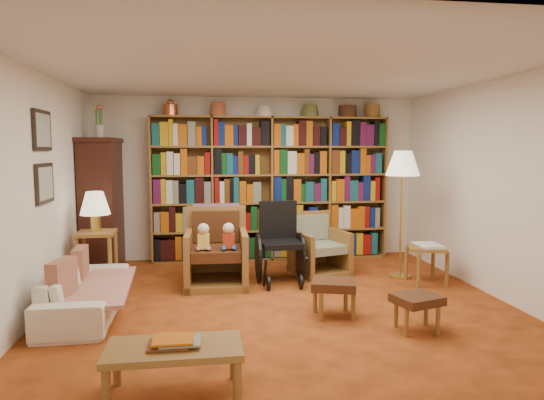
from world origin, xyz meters
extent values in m
plane|color=#B54C1B|center=(0.00, 0.00, 0.00)|extent=(5.00, 5.00, 0.00)
plane|color=silver|center=(0.00, 0.00, 2.50)|extent=(5.00, 5.00, 0.00)
plane|color=white|center=(0.00, 2.50, 1.25)|extent=(5.00, 0.00, 5.00)
plane|color=white|center=(0.00, -2.50, 1.25)|extent=(5.00, 0.00, 5.00)
plane|color=white|center=(-2.50, 0.00, 1.25)|extent=(0.00, 5.00, 5.00)
plane|color=white|center=(2.50, 0.00, 1.25)|extent=(0.00, 5.00, 5.00)
cube|color=olive|center=(0.20, 2.34, 1.10)|extent=(3.60, 0.30, 2.20)
cube|color=#35150E|center=(-2.25, 2.00, 0.90)|extent=(0.45, 0.90, 1.80)
cube|color=#35150E|center=(-2.25, 2.00, 1.83)|extent=(0.50, 0.95, 0.06)
cylinder|color=silver|center=(-2.25, 2.00, 1.95)|extent=(0.12, 0.12, 0.18)
cube|color=black|center=(-2.48, 0.30, 1.90)|extent=(0.03, 0.52, 0.42)
cube|color=gray|center=(-2.46, 0.30, 1.90)|extent=(0.01, 0.44, 0.34)
cube|color=black|center=(-2.48, 0.30, 1.35)|extent=(0.03, 0.52, 0.42)
cube|color=gray|center=(-2.46, 0.30, 1.35)|extent=(0.01, 0.44, 0.34)
imported|color=silver|center=(-2.05, 0.05, 0.24)|extent=(1.66, 0.66, 0.48)
cube|color=beige|center=(-2.00, 0.05, 0.30)|extent=(0.88, 1.53, 0.04)
cube|color=maroon|center=(-2.18, 0.40, 0.45)|extent=(0.14, 0.38, 0.37)
cube|color=maroon|center=(-2.18, -0.30, 0.45)|extent=(0.20, 0.41, 0.39)
cube|color=olive|center=(-2.15, 1.09, 0.68)|extent=(0.47, 0.47, 0.04)
cylinder|color=olive|center=(-2.34, 0.90, 0.33)|extent=(0.05, 0.05, 0.66)
cylinder|color=olive|center=(-1.96, 0.90, 0.33)|extent=(0.05, 0.05, 0.66)
cylinder|color=olive|center=(-2.34, 1.28, 0.33)|extent=(0.05, 0.05, 0.66)
cylinder|color=olive|center=(-1.96, 1.28, 0.33)|extent=(0.05, 0.05, 0.66)
cylinder|color=gold|center=(-2.15, 1.09, 0.80)|extent=(0.12, 0.12, 0.20)
cone|color=white|center=(-2.15, 1.09, 1.05)|extent=(0.36, 0.36, 0.28)
cube|color=olive|center=(-0.68, 0.94, 0.04)|extent=(0.80, 0.83, 0.09)
cube|color=olive|center=(-1.03, 0.94, 0.34)|extent=(0.10, 0.81, 0.69)
cube|color=olive|center=(-0.34, 0.94, 0.34)|extent=(0.10, 0.81, 0.69)
cube|color=olive|center=(-0.68, 1.30, 0.48)|extent=(0.77, 0.11, 0.96)
cube|color=#4B2A14|center=(-0.68, 0.91, 0.43)|extent=(0.62, 0.69, 0.13)
cube|color=#4B2A14|center=(-0.68, 1.22, 0.71)|extent=(0.60, 0.13, 0.41)
cube|color=#B02F61|center=(-0.68, 1.34, 0.77)|extent=(0.60, 0.08, 0.43)
cube|color=olive|center=(0.73, 1.33, 0.04)|extent=(0.83, 0.85, 0.07)
cube|color=olive|center=(0.43, 1.33, 0.29)|extent=(0.26, 0.68, 0.59)
cube|color=olive|center=(1.03, 1.33, 0.29)|extent=(0.26, 0.68, 0.59)
cube|color=olive|center=(0.73, 1.64, 0.41)|extent=(0.66, 0.26, 0.83)
cube|color=gray|center=(0.73, 1.30, 0.37)|extent=(0.66, 0.70, 0.11)
cube|color=gray|center=(0.73, 1.57, 0.61)|extent=(0.52, 0.23, 0.35)
cube|color=black|center=(0.13, 0.96, 0.50)|extent=(0.54, 0.54, 0.07)
cube|color=black|center=(0.13, 1.21, 0.78)|extent=(0.50, 0.09, 0.50)
cylinder|color=black|center=(-0.14, 1.07, 0.31)|extent=(0.03, 0.62, 0.62)
cylinder|color=black|center=(0.41, 1.07, 0.31)|extent=(0.03, 0.62, 0.62)
cylinder|color=black|center=(-0.07, 0.65, 0.09)|extent=(0.03, 0.18, 0.18)
cylinder|color=black|center=(0.33, 0.65, 0.09)|extent=(0.03, 0.18, 0.18)
cylinder|color=gold|center=(1.75, 0.99, 0.02)|extent=(0.28, 0.28, 0.03)
cylinder|color=gold|center=(1.75, 0.99, 0.71)|extent=(0.03, 0.03, 1.42)
cone|color=white|center=(1.75, 0.99, 1.52)|extent=(0.45, 0.45, 0.33)
cube|color=olive|center=(1.96, 0.67, 0.46)|extent=(0.57, 0.57, 0.04)
cylinder|color=olive|center=(1.78, 0.48, 0.22)|extent=(0.05, 0.05, 0.44)
cylinder|color=olive|center=(2.15, 0.48, 0.22)|extent=(0.05, 0.05, 0.44)
cylinder|color=olive|center=(1.78, 0.85, 0.22)|extent=(0.05, 0.05, 0.44)
cylinder|color=olive|center=(2.15, 0.85, 0.22)|extent=(0.05, 0.05, 0.44)
cube|color=white|center=(1.96, 0.67, 0.49)|extent=(0.41, 0.46, 0.03)
cube|color=#4B2A14|center=(0.48, -0.36, 0.33)|extent=(0.53, 0.49, 0.09)
cylinder|color=olive|center=(0.31, -0.49, 0.14)|extent=(0.04, 0.04, 0.29)
cylinder|color=olive|center=(0.64, -0.49, 0.14)|extent=(0.04, 0.04, 0.29)
cylinder|color=olive|center=(0.31, -0.22, 0.14)|extent=(0.04, 0.04, 0.29)
cylinder|color=olive|center=(0.64, -0.22, 0.14)|extent=(0.04, 0.04, 0.29)
cube|color=#4B2A14|center=(1.14, -0.86, 0.31)|extent=(0.49, 0.45, 0.08)
cylinder|color=olive|center=(0.99, -0.99, 0.13)|extent=(0.04, 0.04, 0.26)
cylinder|color=olive|center=(1.29, -0.99, 0.13)|extent=(0.04, 0.04, 0.26)
cylinder|color=olive|center=(0.99, -0.74, 0.13)|extent=(0.04, 0.04, 0.26)
cylinder|color=olive|center=(1.29, -0.74, 0.13)|extent=(0.04, 0.04, 0.26)
cube|color=olive|center=(-1.04, -1.75, 0.33)|extent=(0.94, 0.47, 0.05)
cylinder|color=olive|center=(-1.47, -1.94, 0.15)|extent=(0.06, 0.06, 0.30)
cylinder|color=olive|center=(-0.62, -1.94, 0.15)|extent=(0.06, 0.06, 0.30)
cylinder|color=olive|center=(-1.47, -1.57, 0.15)|extent=(0.06, 0.06, 0.30)
cylinder|color=olive|center=(-0.62, -1.57, 0.15)|extent=(0.06, 0.06, 0.30)
cube|color=brown|center=(-1.04, -1.75, 0.38)|extent=(0.28, 0.22, 0.05)
camera|label=1|loc=(-0.82, -5.04, 1.71)|focal=32.00mm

